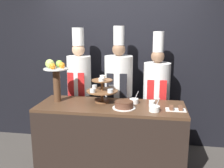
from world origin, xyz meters
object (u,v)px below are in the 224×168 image
(tiered_stand, at_px, (102,89))
(cake_round, at_px, (124,105))
(serving_bowl_far, at_px, (134,101))
(fruit_pedestal, at_px, (56,74))
(serving_bowl_near, at_px, (154,109))
(chef_left, at_px, (79,85))
(chef_center_right, at_px, (156,92))
(cup_white, at_px, (152,104))
(cake_square_tray, at_px, (176,109))
(chef_center_left, at_px, (119,88))

(tiered_stand, height_order, cake_round, tiered_stand)
(tiered_stand, xyz_separation_m, serving_bowl_far, (0.41, 0.01, -0.15))
(fruit_pedestal, height_order, serving_bowl_near, fruit_pedestal)
(tiered_stand, height_order, serving_bowl_far, tiered_stand)
(chef_left, height_order, chef_center_right, chef_left)
(fruit_pedestal, bearing_deg, chef_center_right, 23.04)
(serving_bowl_far, relative_size, chef_left, 0.09)
(cake_round, relative_size, chef_left, 0.15)
(cup_white, distance_m, cake_square_tray, 0.30)
(chef_left, bearing_deg, serving_bowl_near, -34.56)
(fruit_pedestal, relative_size, cake_square_tray, 2.37)
(cup_white, distance_m, chef_left, 1.26)
(cup_white, height_order, cake_square_tray, cup_white)
(tiered_stand, bearing_deg, cake_round, -33.75)
(serving_bowl_near, height_order, chef_center_left, chef_center_left)
(cake_square_tray, distance_m, chef_center_right, 0.73)
(chef_left, bearing_deg, cake_round, -43.16)
(tiered_stand, bearing_deg, cup_white, -7.26)
(cake_square_tray, bearing_deg, serving_bowl_far, 158.99)
(cake_square_tray, distance_m, chef_center_left, 1.05)
(cake_round, bearing_deg, serving_bowl_near, -9.32)
(tiered_stand, relative_size, cake_round, 1.45)
(tiered_stand, xyz_separation_m, chef_left, (-0.46, 0.51, -0.09))
(cake_round, distance_m, serving_bowl_near, 0.37)
(tiered_stand, relative_size, serving_bowl_near, 2.44)
(tiered_stand, distance_m, serving_bowl_near, 0.74)
(cup_white, bearing_deg, serving_bowl_near, -81.22)
(tiered_stand, height_order, serving_bowl_near, tiered_stand)
(tiered_stand, bearing_deg, serving_bowl_far, 1.62)
(chef_left, bearing_deg, chef_center_left, -0.01)
(chef_center_left, distance_m, chef_center_right, 0.56)
(cake_round, distance_m, chef_center_left, 0.74)
(chef_left, bearing_deg, tiered_stand, -48.23)
(cup_white, relative_size, serving_bowl_far, 0.48)
(fruit_pedestal, relative_size, cup_white, 7.13)
(cake_square_tray, height_order, chef_center_left, chef_center_left)
(tiered_stand, distance_m, chef_center_right, 0.89)
(chef_center_left, bearing_deg, chef_center_right, 0.00)
(tiered_stand, bearing_deg, cake_square_tray, -11.25)
(tiered_stand, bearing_deg, chef_center_right, 36.00)
(serving_bowl_far, height_order, chef_center_left, chef_center_left)
(fruit_pedestal, distance_m, cake_round, 0.98)
(serving_bowl_far, height_order, chef_center_right, chef_center_right)
(chef_center_left, bearing_deg, fruit_pedestal, -143.42)
(tiered_stand, xyz_separation_m, cake_round, (0.31, -0.21, -0.14))
(cup_white, xyz_separation_m, chef_center_right, (0.06, 0.60, -0.01))
(cake_square_tray, distance_m, serving_bowl_far, 0.55)
(chef_center_right, bearing_deg, serving_bowl_near, -92.43)
(fruit_pedestal, xyz_separation_m, cake_square_tray, (1.53, -0.14, -0.34))
(fruit_pedestal, xyz_separation_m, serving_bowl_far, (1.02, 0.06, -0.33))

